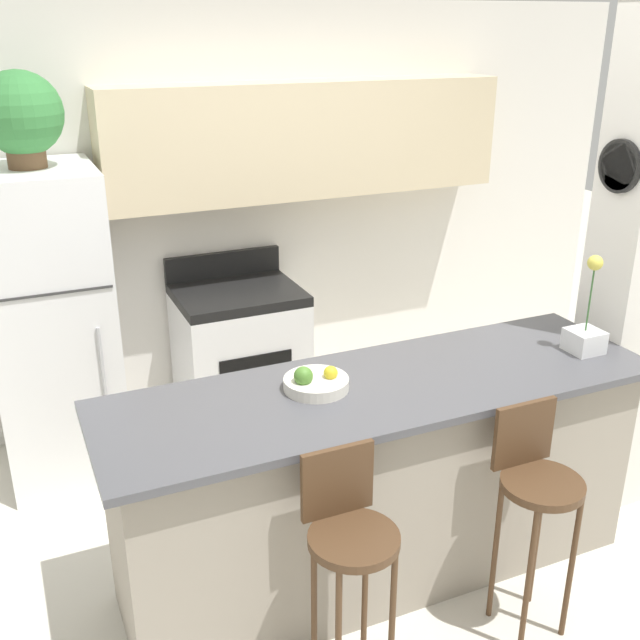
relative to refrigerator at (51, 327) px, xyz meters
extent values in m
plane|color=beige|center=(1.23, -1.53, -0.87)|extent=(14.00, 14.00, 0.00)
cube|color=white|center=(1.23, 0.42, 0.41)|extent=(5.60, 0.06, 2.55)
cube|color=beige|center=(1.62, 0.23, 0.89)|extent=(2.51, 0.32, 0.68)
cube|color=white|center=(1.09, 0.25, 0.73)|extent=(0.60, 0.28, 0.12)
cube|color=white|center=(2.63, -1.48, 0.41)|extent=(0.36, 0.32, 2.55)
cylinder|color=black|center=(2.44, -1.48, 0.94)|extent=(0.02, 0.24, 0.24)
cylinder|color=white|center=(2.44, -1.48, 0.94)|extent=(0.01, 0.22, 0.22)
cube|color=gray|center=(1.23, -1.53, -0.40)|extent=(2.34, 0.63, 0.95)
cube|color=#4C4C51|center=(1.23, -1.53, 0.09)|extent=(2.46, 0.75, 0.03)
cube|color=white|center=(0.00, 0.00, -0.28)|extent=(0.63, 0.72, 1.18)
cube|color=white|center=(0.00, 0.00, 0.59)|extent=(0.63, 0.72, 0.56)
cube|color=#333333|center=(0.00, -0.36, 0.31)|extent=(0.60, 0.01, 0.01)
cylinder|color=#B2B2B7|center=(0.20, -0.37, -0.22)|extent=(0.02, 0.02, 0.65)
cube|color=white|center=(1.09, 0.06, -0.44)|extent=(0.75, 0.61, 0.85)
cube|color=black|center=(1.09, 0.06, 0.01)|extent=(0.75, 0.61, 0.06)
cube|color=black|center=(1.09, 0.35, 0.12)|extent=(0.75, 0.04, 0.16)
cube|color=black|center=(1.09, -0.25, -0.40)|extent=(0.45, 0.01, 0.27)
cylinder|color=#4C331E|center=(0.81, -2.10, -0.16)|extent=(0.33, 0.33, 0.03)
cube|color=#4C331E|center=(0.81, -1.96, 0.00)|extent=(0.28, 0.02, 0.28)
cylinder|color=#4C331E|center=(0.92, -2.21, -0.52)|extent=(0.02, 0.02, 0.69)
cylinder|color=#4C331E|center=(0.70, -2.00, -0.52)|extent=(0.02, 0.02, 0.69)
cylinder|color=#4C331E|center=(0.92, -2.00, -0.52)|extent=(0.02, 0.02, 0.69)
cylinder|color=#4C331E|center=(1.64, -2.10, -0.16)|extent=(0.33, 0.33, 0.03)
cube|color=#4C331E|center=(1.64, -1.96, 0.00)|extent=(0.28, 0.02, 0.28)
cylinder|color=#4C331E|center=(1.53, -2.21, -0.52)|extent=(0.02, 0.02, 0.69)
cylinder|color=#4C331E|center=(1.75, -2.21, -0.52)|extent=(0.02, 0.02, 0.69)
cylinder|color=#4C331E|center=(1.53, -2.00, -0.52)|extent=(0.02, 0.02, 0.69)
cylinder|color=#4C331E|center=(1.75, -2.00, -0.52)|extent=(0.02, 0.02, 0.69)
cylinder|color=brown|center=(0.00, 0.00, 0.92)|extent=(0.19, 0.19, 0.11)
sphere|color=#387F3D|center=(0.00, 0.00, 1.14)|extent=(0.41, 0.41, 0.41)
cube|color=white|center=(2.25, -1.61, 0.16)|extent=(0.15, 0.15, 0.11)
cylinder|color=#386633|center=(2.25, -1.61, 0.37)|extent=(0.01, 0.01, 0.31)
sphere|color=#DBCC4C|center=(2.25, -1.61, 0.55)|extent=(0.07, 0.07, 0.07)
cylinder|color=silver|center=(0.94, -1.46, 0.14)|extent=(0.28, 0.28, 0.05)
sphere|color=gold|center=(1.00, -1.47, 0.18)|extent=(0.06, 0.06, 0.06)
sphere|color=#4C7F2D|center=(0.88, -1.47, 0.19)|extent=(0.08, 0.08, 0.08)
camera|label=1|loc=(-0.18, -4.05, 1.56)|focal=42.00mm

